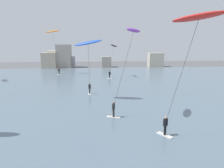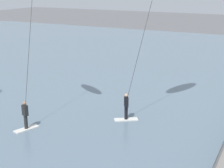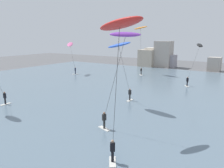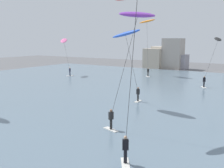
{
  "view_description": "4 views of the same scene",
  "coord_description": "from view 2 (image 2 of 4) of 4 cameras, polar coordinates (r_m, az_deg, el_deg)",
  "views": [
    {
      "loc": [
        -1.65,
        -4.22,
        7.41
      ],
      "look_at": [
        -0.07,
        13.34,
        3.79
      ],
      "focal_mm": 31.45,
      "sensor_mm": 36.0,
      "label": 1
    },
    {
      "loc": [
        -12.97,
        2.37,
        7.92
      ],
      "look_at": [
        2.03,
        10.06,
        2.85
      ],
      "focal_mm": 54.02,
      "sensor_mm": 36.0,
      "label": 2
    },
    {
      "loc": [
        11.65,
        -1.75,
        8.55
      ],
      "look_at": [
        0.48,
        15.35,
        4.24
      ],
      "focal_mm": 36.59,
      "sensor_mm": 36.0,
      "label": 3
    },
    {
      "loc": [
        10.91,
        -2.23,
        7.01
      ],
      "look_at": [
        1.86,
        11.99,
        4.19
      ],
      "focal_mm": 43.18,
      "sensor_mm": 36.0,
      "label": 4
    }
  ],
  "objects": []
}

